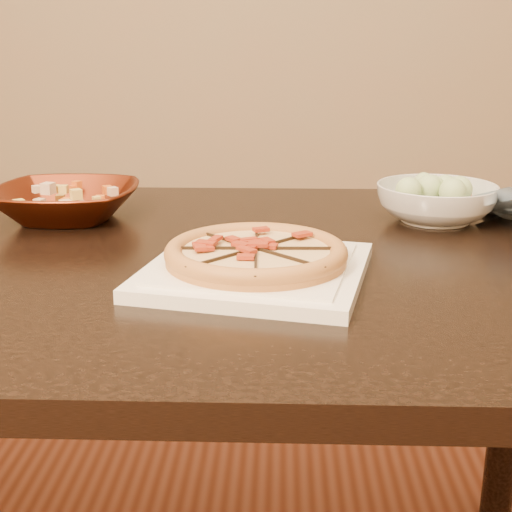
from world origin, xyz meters
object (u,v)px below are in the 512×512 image
(plate, at_px, (256,270))
(bronze_bowl, at_px, (67,203))
(dining_table, at_px, (186,309))
(salad_bowl, at_px, (436,203))
(pizza, at_px, (256,253))

(plate, xyz_separation_m, bronze_bowl, (-0.35, 0.31, 0.02))
(dining_table, distance_m, salad_bowl, 0.48)
(pizza, bearing_deg, plate, -2.43)
(bronze_bowl, bearing_deg, salad_bowl, 1.11)
(plate, distance_m, pizza, 0.02)
(dining_table, distance_m, pizza, 0.21)
(dining_table, relative_size, pizza, 5.96)
(plate, bearing_deg, salad_bowl, 46.35)
(plate, relative_size, salad_bowl, 1.62)
(salad_bowl, bearing_deg, dining_table, -154.89)
(plate, relative_size, bronze_bowl, 1.36)
(bronze_bowl, bearing_deg, pizza, -41.46)
(pizza, height_order, salad_bowl, salad_bowl)
(bronze_bowl, bearing_deg, plate, -41.45)
(dining_table, height_order, salad_bowl, salad_bowl)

